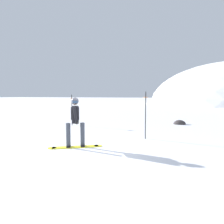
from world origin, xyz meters
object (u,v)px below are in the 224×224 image
at_px(piste_marker_near, 72,107).
at_px(piste_marker_far, 146,112).
at_px(snowboarder_main, 75,121).
at_px(rock_dark, 180,124).

distance_m(piste_marker_near, piste_marker_far, 5.41).
bearing_deg(snowboarder_main, rock_dark, 67.52).
relative_size(snowboarder_main, piste_marker_far, 0.87).
relative_size(snowboarder_main, piste_marker_near, 0.92).
distance_m(snowboarder_main, rock_dark, 7.96).
bearing_deg(rock_dark, piste_marker_far, -101.95).
xyz_separation_m(piste_marker_near, piste_marker_far, (4.90, -2.30, 0.06)).
bearing_deg(snowboarder_main, piste_marker_far, 49.02).
bearing_deg(piste_marker_far, rock_dark, 78.05).
bearing_deg(piste_marker_near, rock_dark, 24.81).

